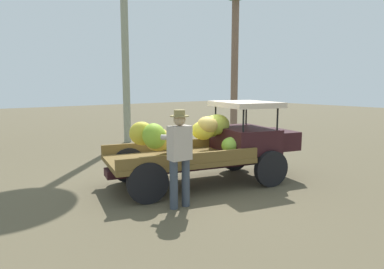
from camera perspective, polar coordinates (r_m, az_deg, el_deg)
name	(u,v)px	position (r m, az deg, el deg)	size (l,w,h in m)	color
ground_plane	(198,181)	(8.13, 1.06, -7.73)	(60.00, 60.00, 0.00)	brown
truck	(214,143)	(7.88, 3.57, -1.44)	(4.66, 2.64, 1.84)	black
farmer	(179,152)	(6.24, -2.08, -2.98)	(0.53, 0.47, 1.79)	#3B4451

